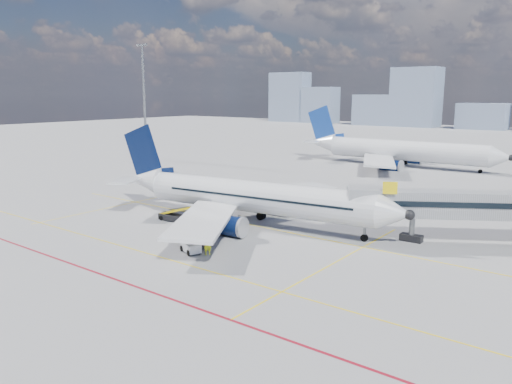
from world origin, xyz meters
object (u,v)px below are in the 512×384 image
main_aircraft (245,196)px  ramp_worker (208,245)px  baggage_tug (190,245)px  cargo_dolly (194,233)px  second_aircraft (397,150)px  belt_loader (176,216)px

main_aircraft → ramp_worker: main_aircraft is taller
baggage_tug → cargo_dolly: size_ratio=0.63×
second_aircraft → ramp_worker: bearing=-83.1°
ramp_worker → second_aircraft: bearing=40.2°
main_aircraft → cargo_dolly: (0.94, -9.37, -2.03)m
main_aircraft → belt_loader: (-7.17, -4.14, -2.61)m
second_aircraft → baggage_tug: (6.68, -66.93, -2.47)m
ramp_worker → baggage_tug: bearing=136.9°
belt_loader → ramp_worker: 13.36m
baggage_tug → belt_loader: 12.10m
main_aircraft → ramp_worker: bearing=-75.7°
main_aircraft → second_aircraft: bearing=87.4°
cargo_dolly → belt_loader: belt_loader is taller
second_aircraft → ramp_worker: second_aircraft is taller
baggage_tug → cargo_dolly: (-1.52, 2.09, 0.45)m
second_aircraft → baggage_tug: second_aircraft is taller
baggage_tug → main_aircraft: bearing=124.1°
main_aircraft → baggage_tug: size_ratio=14.61×
second_aircraft → belt_loader: bearing=-93.2°
main_aircraft → baggage_tug: main_aircraft is taller
cargo_dolly → ramp_worker: bearing=-23.0°
cargo_dolly → belt_loader: (-8.11, 5.23, -0.58)m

